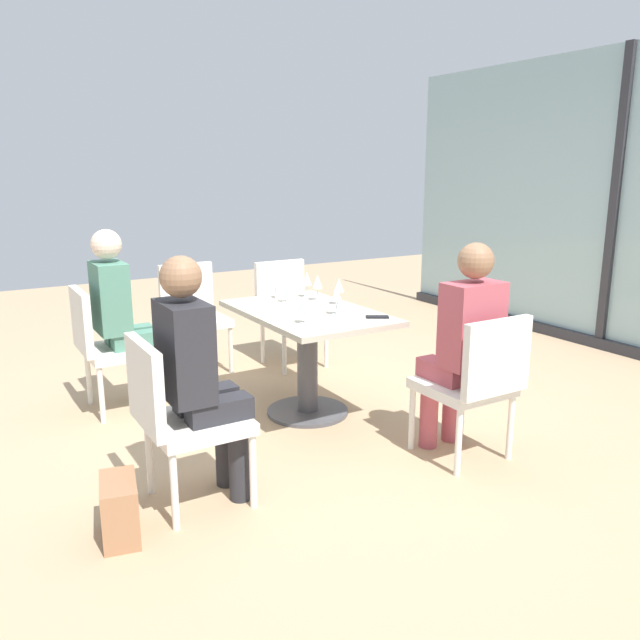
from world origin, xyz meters
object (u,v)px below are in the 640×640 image
object	(u,v)px
chair_far_left	(288,306)
coffee_cup	(280,292)
chair_front_right	(178,412)
chair_far_right	(475,379)
wine_glass_5	(339,286)
wine_glass_1	(337,295)
cell_phone_on_table	(377,317)
person_front_left	(121,311)
wine_glass_3	(307,279)
person_front_right	(198,369)
wine_glass_4	(317,282)
person_far_right	(464,340)
chair_front_left	(106,342)
handbag_0	(120,509)
wine_glass_0	(286,284)
chair_side_end	(193,310)
wine_glass_2	(305,302)
dining_table_main	(307,340)

from	to	relation	value
chair_far_left	coffee_cup	distance (m)	0.84
chair_front_right	chair_far_right	bearing A→B (deg)	76.98
chair_far_right	wine_glass_5	bearing A→B (deg)	-171.40
wine_glass_1	cell_phone_on_table	world-z (taller)	wine_glass_1
chair_front_right	cell_phone_on_table	size ratio (longest dim) A/B	6.04
person_front_left	wine_glass_3	xyz separation A→B (m)	(0.37, 1.26, 0.16)
person_front_right	wine_glass_4	distance (m)	1.61
person_front_left	cell_phone_on_table	world-z (taller)	person_front_left
chair_front_right	person_far_right	size ratio (longest dim) A/B	0.69
chair_far_right	chair_front_left	bearing A→B (deg)	-139.31
wine_glass_5	handbag_0	xyz separation A→B (m)	(0.92, -1.77, -0.72)
wine_glass_1	chair_front_right	bearing A→B (deg)	-66.85
chair_far_left	person_front_left	bearing A→B (deg)	-76.07
person_front_left	wine_glass_0	world-z (taller)	person_front_left
chair_side_end	wine_glass_4	bearing A→B (deg)	24.20
chair_front_left	person_front_left	xyz separation A→B (m)	(0.00, 0.11, 0.20)
chair_front_left	handbag_0	size ratio (longest dim) A/B	2.90
wine_glass_2	wine_glass_4	xyz separation A→B (m)	(-0.55, 0.42, 0.00)
wine_glass_0	wine_glass_2	distance (m)	0.64
wine_glass_1	wine_glass_2	distance (m)	0.31
wine_glass_2	coffee_cup	bearing A→B (deg)	163.73
person_front_left	handbag_0	world-z (taller)	person_front_left
chair_front_right	wine_glass_0	world-z (taller)	wine_glass_0
chair_far_right	person_front_left	distance (m)	2.40
chair_far_left	person_far_right	xyz separation A→B (m)	(2.13, 0.00, 0.20)
chair_far_right	coffee_cup	bearing A→B (deg)	-164.79
wine_glass_0	wine_glass_5	size ratio (longest dim) A/B	1.00
chair_front_right	chair_side_end	distance (m)	2.30
wine_glass_0	cell_phone_on_table	xyz separation A→B (m)	(0.70, 0.28, -0.13)
person_far_right	wine_glass_4	bearing A→B (deg)	-169.38
chair_side_end	cell_phone_on_table	xyz separation A→B (m)	(1.80, 0.58, 0.24)
chair_front_right	person_far_right	bearing A→B (deg)	80.74
chair_far_right	chair_side_end	world-z (taller)	same
person_front_right	wine_glass_4	world-z (taller)	person_front_right
handbag_0	chair_side_end	bearing A→B (deg)	164.18
wine_glass_4	chair_front_right	bearing A→B (deg)	-54.42
dining_table_main	wine_glass_4	distance (m)	0.47
person_far_right	cell_phone_on_table	bearing A→B (deg)	-163.53
chair_far_left	wine_glass_1	world-z (taller)	wine_glass_1
wine_glass_0	wine_glass_4	world-z (taller)	same
chair_far_right	person_front_left	xyz separation A→B (m)	(-1.87, -1.50, 0.20)
chair_far_right	chair_far_left	world-z (taller)	same
dining_table_main	person_front_left	xyz separation A→B (m)	(-0.75, -1.04, 0.18)
chair_side_end	wine_glass_2	world-z (taller)	wine_glass_2
chair_side_end	wine_glass_5	distance (m)	1.51
dining_table_main	chair_front_right	xyz separation A→B (m)	(0.75, -1.15, -0.03)
wine_glass_1	person_front_right	bearing A→B (deg)	-64.89
wine_glass_1	wine_glass_3	world-z (taller)	same
person_far_right	wine_glass_1	bearing A→B (deg)	-155.93
chair_front_right	dining_table_main	bearing A→B (deg)	122.96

